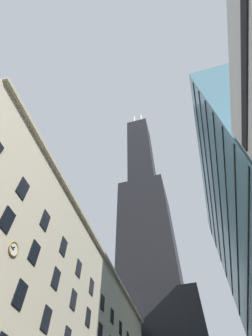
% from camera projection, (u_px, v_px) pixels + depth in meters
% --- Properties ---
extents(dark_skyscraper, '(29.77, 29.77, 184.15)m').
position_uv_depth(dark_skyscraper, '(150.00, 266.00, 92.91)').
color(dark_skyscraper, black).
rests_on(dark_skyscraper, ground).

